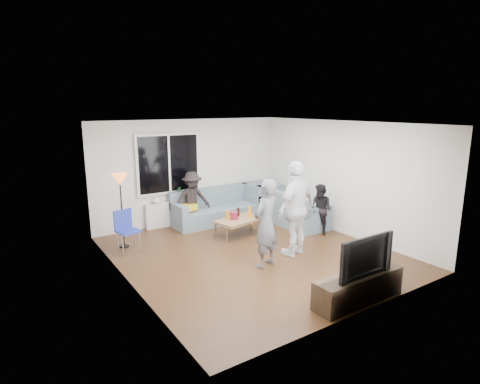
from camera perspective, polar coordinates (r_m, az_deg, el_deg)
floor at (r=8.00m, az=1.78°, el=-9.08°), size 5.00×5.50×0.04m
ceiling at (r=7.45m, az=1.92°, el=10.16°), size 5.00×5.50×0.04m
wall_back at (r=9.97m, az=-7.36°, el=3.04°), size 5.00×0.04×2.60m
wall_front at (r=5.66m, az=18.27°, el=-4.84°), size 5.00×0.04×2.60m
wall_left at (r=6.54m, az=-16.54°, el=-2.41°), size 0.04×5.50×2.60m
wall_right at (r=9.27m, az=14.70°, el=2.02°), size 0.04×5.50×2.60m
window_frame at (r=9.61m, az=-10.41°, el=4.09°), size 1.62×0.06×1.47m
window_glass at (r=9.58m, az=-10.32°, el=4.07°), size 1.50×0.02×1.35m
window_mullion at (r=9.57m, az=-10.29°, el=4.06°), size 0.05×0.03×1.35m
radiator at (r=9.83m, az=-10.03°, el=-3.10°), size 1.30×0.12×0.62m
potted_plant at (r=9.76m, az=-9.14°, el=-0.25°), size 0.20×0.17×0.35m
vase at (r=9.57m, az=-12.12°, el=-1.13°), size 0.19×0.19×0.19m
sofa_back_section at (r=9.94m, az=-3.45°, el=-2.07°), size 2.30×0.85×0.85m
sofa_right_section at (r=9.93m, az=7.49°, el=-2.17°), size 2.00×0.85×0.85m
sofa_corner at (r=10.70m, az=3.23°, el=-1.00°), size 0.85×0.85×0.85m
cushion_yellow at (r=9.54m, az=-7.62°, el=-2.26°), size 0.47×0.44×0.14m
cushion_red at (r=9.58m, az=-8.18°, el=-2.21°), size 0.39×0.34×0.13m
coffee_table at (r=8.98m, az=-0.04°, el=-5.15°), size 1.21×0.83×0.40m
pitcher at (r=8.86m, az=-0.87°, el=-3.47°), size 0.17×0.17×0.17m
side_chair at (r=8.25m, az=-16.02°, el=-5.60°), size 0.49×0.49×0.86m
floor_lamp at (r=8.47m, az=-16.88°, el=-2.70°), size 0.32×0.32×1.56m
player_left at (r=7.14m, az=3.75°, el=-4.62°), size 0.70×0.57×1.65m
player_right at (r=7.75m, az=8.22°, el=-2.42°), size 1.19×0.72×1.89m
spectator_right at (r=9.17m, az=11.69°, el=-2.52°), size 0.54×0.64×1.17m
spectator_back at (r=9.60m, az=-6.97°, el=-1.08°), size 0.93×0.59×1.37m
tv_console at (r=6.37m, az=16.93°, el=-13.22°), size 1.60×0.40×0.44m
television at (r=6.16m, az=17.25°, el=-8.75°), size 1.09×0.14×0.63m
bottle_c at (r=9.08m, az=-0.26°, el=-2.95°), size 0.07×0.07×0.20m
bottle_a at (r=8.82m, az=-1.84°, el=-3.38°), size 0.07×0.07×0.22m
bottle_d at (r=8.95m, az=1.40°, el=-2.98°), size 0.07×0.07×0.27m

